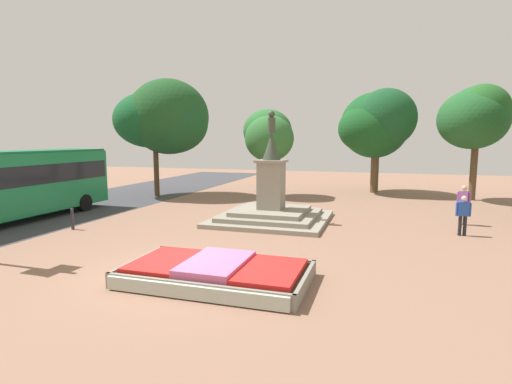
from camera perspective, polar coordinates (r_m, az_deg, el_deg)
The scene contains 11 objects.
ground_plane at distance 11.80m, azimuth -11.08°, elevation -11.36°, with size 75.27×75.27×0.00m, color #8C6651.
flower_planter at distance 10.92m, azimuth -5.81°, elevation -11.43°, with size 4.96×2.82×0.59m.
statue_monument at distance 18.60m, azimuth 2.18°, elevation -1.87°, with size 5.15×5.15×5.08m.
city_bus at distance 21.34m, azimuth -31.63°, elevation 1.27°, with size 2.51×10.30×3.27m.
pedestrian_near_planter at distance 19.96m, azimuth 27.53°, elevation -1.27°, with size 0.52×0.36×1.77m.
pedestrian_crossing_plaza at distance 17.73m, azimuth 27.49°, elevation -2.66°, with size 0.57×0.25×1.59m.
kerb_bollard_north at distance 18.58m, azimuth -24.75°, elevation -3.43°, with size 0.14×0.14×0.92m.
park_tree_far_left at distance 27.62m, azimuth -12.95°, elevation 10.06°, with size 6.29×5.69×7.76m.
park_tree_behind_statue at distance 26.45m, azimuth 1.77°, elevation 8.17°, with size 3.58×3.81×5.78m.
park_tree_far_right at distance 28.01m, azimuth 28.97°, elevation 9.50°, with size 4.10×4.19×7.07m.
park_tree_mid_canopy at distance 29.35m, azimuth 16.80°, elevation 9.19°, with size 5.22×5.37×7.21m.
Camera 1 is at (5.39, -9.78, 3.79)m, focal length 28.00 mm.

